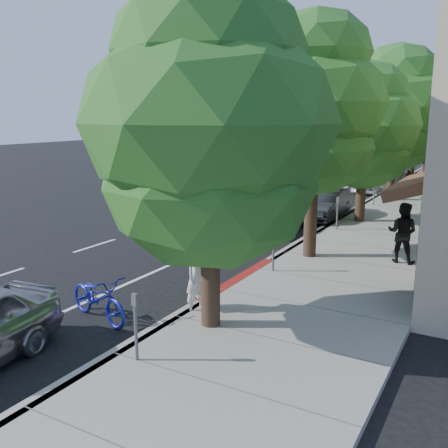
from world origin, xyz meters
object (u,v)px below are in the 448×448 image
Objects in this scene: street_tree_3 at (396,109)px; street_tree_2 at (365,127)px; street_tree_0 at (210,128)px; street_tree_5 at (429,120)px; white_pickup at (381,176)px; dark_suv_far at (370,169)px; street_tree_1 at (315,107)px; cyclist at (197,274)px; pedestrian at (402,233)px; dark_sedan at (325,204)px; bicycle at (98,298)px; street_tree_4 at (415,117)px; silver_suv at (271,207)px.

street_tree_2 is at bearing -90.00° from street_tree_3.
street_tree_0 reaches higher than street_tree_2.
street_tree_5 reaches higher than white_pickup.
white_pickup is 4.55m from dark_suv_far.
street_tree_3 is at bearing 90.00° from street_tree_1.
cyclist reaches higher than dark_suv_far.
street_tree_0 is 3.68× the size of cyclist.
street_tree_2 reaches higher than pedestrian.
bicycle is at bearing -95.62° from dark_sedan.
street_tree_5 is 23.65m from pedestrian.
cyclist is at bearing -87.57° from dark_sedan.
street_tree_2 reaches higher than dark_suv_far.
street_tree_2 is (0.00, 6.00, -0.72)m from street_tree_1.
street_tree_2 is 3.41× the size of cyclist.
dark_sedan is at bearing 104.30° from street_tree_1.
street_tree_1 is at bearing -4.82° from bicycle.
silver_suv is at bearing -102.49° from street_tree_4.
street_tree_4 is 3.46× the size of bicycle.
street_tree_4 reaches higher than silver_suv.
street_tree_4 reaches higher than cyclist.
street_tree_1 is at bearing -83.75° from white_pickup.
street_tree_2 is 11.81m from cyclist.
street_tree_3 is at bearing -76.53° from dark_suv_far.
street_tree_3 is 12.02m from street_tree_5.
street_tree_4 reaches higher than white_pickup.
cyclist is 2.24m from bicycle.
street_tree_0 is at bearing -90.00° from street_tree_3.
street_tree_4 is at bearing 80.23° from dark_sedan.
street_tree_3 is 3.92× the size of bicycle.
street_tree_4 is 23.64m from cyclist.
street_tree_2 is (-0.00, 12.00, -0.24)m from street_tree_0.
cyclist reaches higher than bicycle.
street_tree_4 is (0.00, 18.00, -0.36)m from street_tree_1.
dark_suv_far is at bearing 98.49° from street_tree_1.
street_tree_4 is 5.29m from dark_suv_far.
dark_sedan is at bearing 10.51° from cyclist.
white_pickup is (1.04, 22.96, 0.30)m from bicycle.
white_pickup is (-1.40, -7.78, -3.27)m from street_tree_5.
street_tree_2 is 1.16× the size of white_pickup.
street_tree_3 reaches higher than street_tree_4.
street_tree_0 is 6.02m from street_tree_1.
street_tree_3 is 4.11× the size of cyclist.
dark_sedan is at bearing -95.18° from street_tree_5.
pedestrian reaches higher than dark_suv_far.
street_tree_0 is 12.00m from street_tree_2.
street_tree_3 is at bearing 90.00° from street_tree_0.
street_tree_2 is at bearing -84.46° from dark_suv_far.
cyclist is at bearing -76.37° from silver_suv.
dark_sedan is (1.49, 2.30, -0.11)m from silver_suv.
street_tree_3 is 9.81m from dark_suv_far.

